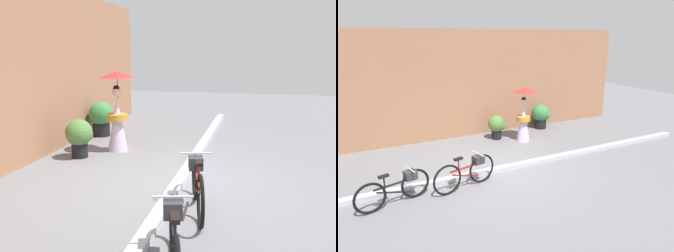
{
  "view_description": "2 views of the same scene",
  "coord_description": "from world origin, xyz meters",
  "views": [
    {
      "loc": [
        -6.39,
        -1.33,
        2.38
      ],
      "look_at": [
        -0.18,
        0.19,
        1.09
      ],
      "focal_mm": 40.37,
      "sensor_mm": 36.0,
      "label": 1
    },
    {
      "loc": [
        -3.33,
        -6.99,
        3.59
      ],
      "look_at": [
        0.46,
        0.47,
        1.12
      ],
      "focal_mm": 32.71,
      "sensor_mm": 36.0,
      "label": 2
    }
  ],
  "objects": [
    {
      "name": "sidewalk_curb",
      "position": [
        0.0,
        0.0,
        0.06
      ],
      "size": [
        14.0,
        0.2,
        0.12
      ],
      "primitive_type": "cube",
      "color": "#B2B2B7",
      "rests_on": "ground_plane"
    },
    {
      "name": "potted_plant_small",
      "position": [
        1.15,
        2.55,
        0.5
      ],
      "size": [
        0.62,
        0.61,
        0.87
      ],
      "color": "black",
      "rests_on": "ground_plane"
    },
    {
      "name": "building_wall",
      "position": [
        0.0,
        3.57,
        1.91
      ],
      "size": [
        14.0,
        0.4,
        3.83
      ],
      "primitive_type": "cube",
      "color": "#9E6B4C",
      "rests_on": "ground_plane"
    },
    {
      "name": "ground_plane",
      "position": [
        0.0,
        0.0,
        0.0
      ],
      "size": [
        30.0,
        30.0,
        0.0
      ],
      "primitive_type": "plane",
      "color": "slate"
    },
    {
      "name": "bicycle_far_side",
      "position": [
        -2.73,
        -0.5,
        0.4
      ],
      "size": [
        1.66,
        0.6,
        0.77
      ],
      "color": "black",
      "rests_on": "ground_plane"
    },
    {
      "name": "bicycle_near_officer",
      "position": [
        -1.08,
        -0.48,
        0.43
      ],
      "size": [
        1.7,
        0.57,
        0.84
      ],
      "color": "black",
      "rests_on": "ground_plane"
    },
    {
      "name": "potted_plant_by_door",
      "position": [
        3.3,
        2.96,
        0.54
      ],
      "size": [
        0.7,
        0.68,
        0.97
      ],
      "color": "black",
      "rests_on": "ground_plane"
    },
    {
      "name": "person_with_parasol",
      "position": [
        1.91,
        1.94,
        0.98
      ],
      "size": [
        0.84,
        0.84,
        1.91
      ],
      "color": "silver",
      "rests_on": "ground_plane"
    }
  ]
}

